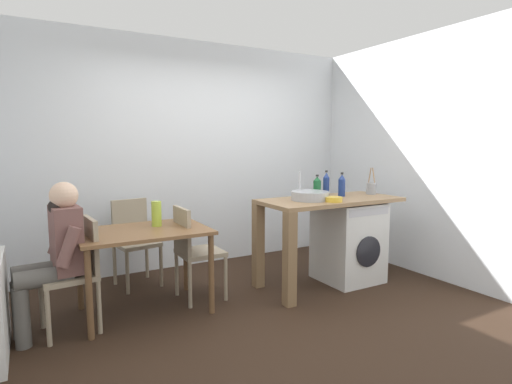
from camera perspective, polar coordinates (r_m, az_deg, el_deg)
name	(u,v)px	position (r m, az deg, el deg)	size (l,w,h in m)	color
ground_plane	(267,312)	(3.78, 1.50, -16.45)	(5.46, 5.46, 0.00)	black
wall_back	(194,155)	(5.05, -8.72, 5.15)	(4.60, 0.10, 2.70)	silver
wall_counter_side	(434,156)	(4.93, 23.61, 4.62)	(0.10, 3.80, 2.70)	silver
dining_table	(143,241)	(3.73, -15.47, -6.57)	(1.10, 0.76, 0.74)	brown
chair_person_seat	(78,268)	(3.59, -23.63, -9.67)	(0.43, 0.43, 0.90)	gray
chair_opposite	(193,248)	(3.95, -8.81, -7.70)	(0.41, 0.41, 0.90)	gray
chair_spare_by_wall	(134,237)	(4.52, -16.71, -6.05)	(0.46, 0.46, 0.90)	gray
seated_person	(55,251)	(3.53, -26.35, -7.37)	(0.52, 0.52, 1.20)	#595651
kitchen_counter	(314,215)	(4.21, 8.08, -3.22)	(1.50, 0.68, 0.92)	olive
washing_machine	(348,241)	(4.58, 12.78, -6.75)	(0.60, 0.61, 0.86)	silver
sink_basin	(310,196)	(4.15, 7.57, -0.52)	(0.38, 0.38, 0.09)	#9EA0A5
tap	(300,185)	(4.29, 6.14, 1.01)	(0.02, 0.02, 0.28)	#B2B2B7
bottle_tall_green	(317,186)	(4.48, 8.54, 0.78)	(0.08, 0.08, 0.23)	#19592D
bottle_squat_brown	(326,184)	(4.55, 9.79, 1.09)	(0.07, 0.07, 0.28)	navy
bottle_clear_small	(342,186)	(4.50, 11.91, 0.89)	(0.08, 0.08, 0.26)	navy
mixing_bowl	(333,199)	(4.09, 10.79, -0.96)	(0.18, 0.18, 0.05)	gold
utensil_crock	(371,188)	(4.77, 15.81, 0.53)	(0.11, 0.11, 0.30)	gray
vase	(157,214)	(3.82, -13.75, -2.97)	(0.09, 0.09, 0.23)	#A8C63D
scissors	(333,200)	(4.21, 10.69, -1.04)	(0.15, 0.06, 0.01)	#B2B2B7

